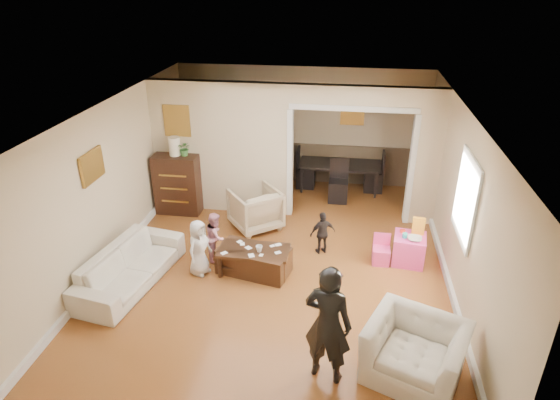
% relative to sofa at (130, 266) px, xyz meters
% --- Properties ---
extents(floor, '(7.00, 7.00, 0.00)m').
position_rel_sofa_xyz_m(floor, '(2.18, 0.93, -0.30)').
color(floor, '#A55D2A').
rests_on(floor, ground).
extents(partition_left, '(2.75, 0.18, 2.60)m').
position_rel_sofa_xyz_m(partition_left, '(0.81, 2.73, 1.00)').
color(partition_left, beige).
rests_on(partition_left, ground).
extents(partition_right, '(0.55, 0.18, 2.60)m').
position_rel_sofa_xyz_m(partition_right, '(4.66, 2.73, 1.00)').
color(partition_right, beige).
rests_on(partition_right, ground).
extents(partition_header, '(2.22, 0.18, 0.35)m').
position_rel_sofa_xyz_m(partition_header, '(3.28, 2.73, 2.13)').
color(partition_header, beige).
rests_on(partition_header, partition_right).
extents(window_pane, '(0.03, 0.95, 1.10)m').
position_rel_sofa_xyz_m(window_pane, '(4.91, 0.53, 1.25)').
color(window_pane, white).
rests_on(window_pane, ground).
extents(framed_art_partition, '(0.45, 0.03, 0.55)m').
position_rel_sofa_xyz_m(framed_art_partition, '(-0.02, 2.63, 1.55)').
color(framed_art_partition, brown).
rests_on(framed_art_partition, partition_left).
extents(framed_art_sofa_wall, '(0.03, 0.55, 0.40)m').
position_rel_sofa_xyz_m(framed_art_sofa_wall, '(-0.53, 0.33, 1.50)').
color(framed_art_sofa_wall, brown).
extents(framed_art_alcove, '(0.45, 0.03, 0.55)m').
position_rel_sofa_xyz_m(framed_art_alcove, '(3.28, 4.37, 1.40)').
color(framed_art_alcove, brown).
extents(sofa, '(1.13, 2.15, 0.60)m').
position_rel_sofa_xyz_m(sofa, '(0.00, 0.00, 0.00)').
color(sofa, beige).
rests_on(sofa, ground).
extents(armchair_back, '(1.17, 1.18, 0.77)m').
position_rel_sofa_xyz_m(armchair_back, '(1.58, 2.04, 0.09)').
color(armchair_back, tan).
rests_on(armchair_back, ground).
extents(armchair_front, '(1.39, 1.32, 0.72)m').
position_rel_sofa_xyz_m(armchair_front, '(4.16, -1.30, 0.06)').
color(armchair_front, beige).
rests_on(armchair_front, ground).
extents(dresser, '(0.88, 0.49, 1.20)m').
position_rel_sofa_xyz_m(dresser, '(-0.07, 2.50, 0.30)').
color(dresser, black).
rests_on(dresser, ground).
extents(table_lamp, '(0.22, 0.22, 0.36)m').
position_rel_sofa_xyz_m(table_lamp, '(-0.07, 2.50, 1.09)').
color(table_lamp, '#F8ECCA').
rests_on(table_lamp, dresser).
extents(potted_plant, '(0.26, 0.23, 0.29)m').
position_rel_sofa_xyz_m(potted_plant, '(0.13, 2.50, 1.05)').
color(potted_plant, '#3F7935').
rests_on(potted_plant, dresser).
extents(coffee_table, '(1.23, 0.80, 0.42)m').
position_rel_sofa_xyz_m(coffee_table, '(1.84, 0.57, -0.09)').
color(coffee_table, '#3C1F13').
rests_on(coffee_table, ground).
extents(coffee_cup, '(0.13, 0.13, 0.10)m').
position_rel_sofa_xyz_m(coffee_cup, '(1.94, 0.52, 0.18)').
color(coffee_cup, silver).
rests_on(coffee_cup, coffee_table).
extents(play_table, '(0.57, 0.57, 0.49)m').
position_rel_sofa_xyz_m(play_table, '(4.33, 1.23, -0.05)').
color(play_table, '#FF43A2').
rests_on(play_table, ground).
extents(cereal_box, '(0.21, 0.09, 0.30)m').
position_rel_sofa_xyz_m(cereal_box, '(4.45, 1.33, 0.34)').
color(cereal_box, yellow).
rests_on(cereal_box, play_table).
extents(cyan_cup, '(0.08, 0.08, 0.08)m').
position_rel_sofa_xyz_m(cyan_cup, '(4.23, 1.18, 0.23)').
color(cyan_cup, '#22AEA7').
rests_on(cyan_cup, play_table).
extents(toy_block, '(0.09, 0.08, 0.05)m').
position_rel_sofa_xyz_m(toy_block, '(4.21, 1.35, 0.22)').
color(toy_block, red).
rests_on(toy_block, play_table).
extents(play_bowl, '(0.26, 0.26, 0.06)m').
position_rel_sofa_xyz_m(play_bowl, '(4.38, 1.11, 0.22)').
color(play_bowl, silver).
rests_on(play_bowl, play_table).
extents(dining_table, '(1.79, 1.03, 0.62)m').
position_rel_sofa_xyz_m(dining_table, '(3.08, 4.08, 0.01)').
color(dining_table, black).
rests_on(dining_table, ground).
extents(adult_person, '(0.65, 0.51, 1.56)m').
position_rel_sofa_xyz_m(adult_person, '(3.12, -1.46, 0.48)').
color(adult_person, black).
rests_on(adult_person, ground).
extents(child_kneel_a, '(0.45, 0.54, 0.94)m').
position_rel_sofa_xyz_m(child_kneel_a, '(0.99, 0.42, 0.17)').
color(child_kneel_a, silver).
rests_on(child_kneel_a, ground).
extents(child_kneel_b, '(0.38, 0.46, 0.86)m').
position_rel_sofa_xyz_m(child_kneel_b, '(1.14, 0.87, 0.13)').
color(child_kneel_b, '#C67C8C').
rests_on(child_kneel_b, ground).
extents(child_toddler, '(0.49, 0.38, 0.78)m').
position_rel_sofa_xyz_m(child_toddler, '(2.89, 1.32, 0.09)').
color(child_toddler, black).
rests_on(child_toddler, ground).
extents(craft_papers, '(0.96, 0.51, 0.00)m').
position_rel_sofa_xyz_m(craft_papers, '(1.85, 0.58, 0.13)').
color(craft_papers, white).
rests_on(craft_papers, coffee_table).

